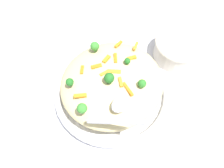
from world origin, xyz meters
The scene contains 23 objects.
ground_plane centered at (0.00, 0.00, 0.00)m, with size 2.40×2.40×0.00m, color silver.
serving_bowl centered at (0.00, 0.00, 0.02)m, with size 0.35×0.35×0.04m.
pasta_mound centered at (0.00, 0.00, 0.09)m, with size 0.30×0.29×0.09m, color #DBC689.
carrot_piece_0 centered at (-0.01, -0.06, 0.13)m, with size 0.04×0.01×0.01m, color orange.
carrot_piece_1 centered at (0.08, -0.01, 0.12)m, with size 0.03×0.01×0.01m, color orange.
carrot_piece_2 centered at (-0.01, -0.04, 0.13)m, with size 0.03×0.01×0.01m, color orange.
carrot_piece_3 centered at (0.10, 0.06, 0.12)m, with size 0.03×0.01×0.01m, color orange.
carrot_piece_4 centered at (-0.10, 0.02, 0.12)m, with size 0.03×0.01×0.01m, color orange.
carrot_piece_5 centered at (0.01, 0.00, 0.13)m, with size 0.04×0.01×0.01m, color orange.
carrot_piece_6 centered at (0.03, 0.04, 0.13)m, with size 0.03×0.01×0.01m, color orange.
carrot_piece_7 centered at (-0.01, 0.05, 0.13)m, with size 0.03×0.01×0.01m, color orange.
carrot_piece_8 centered at (-0.04, 0.07, 0.12)m, with size 0.03×0.01×0.01m, color orange.
carrot_piece_9 centered at (0.12, 0.01, 0.12)m, with size 0.03×0.01×0.01m, color orange.
carrot_piece_10 centered at (0.05, 0.03, 0.13)m, with size 0.03×0.01×0.01m, color orange.
carrot_piece_11 centered at (-0.01, 0.02, 0.13)m, with size 0.03×0.01×0.01m, color orange.
broccoli_floret_0 centered at (-0.10, 0.06, 0.14)m, with size 0.02×0.02×0.03m.
broccoli_floret_1 centered at (-0.02, -0.01, 0.15)m, with size 0.03×0.03×0.03m.
broccoli_floret_2 centered at (-0.13, -0.02, 0.14)m, with size 0.03×0.03×0.03m.
broccoli_floret_3 centered at (0.06, -0.01, 0.14)m, with size 0.02×0.02×0.02m.
broccoli_floret_4 centered at (0.02, -0.08, 0.13)m, with size 0.02×0.02×0.03m.
broccoli_floret_5 centered at (0.04, 0.10, 0.14)m, with size 0.03×0.03×0.03m.
serving_spoon centered at (-0.08, -0.09, 0.15)m, with size 0.12×0.12×0.08m.
companion_bowl centered at (0.27, -0.06, 0.04)m, with size 0.17×0.17×0.07m.
Camera 1 is at (-0.27, -0.23, 0.64)m, focal length 37.35 mm.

